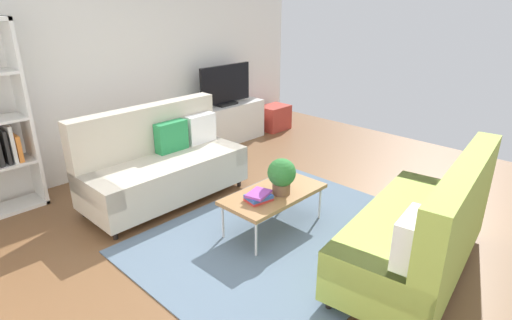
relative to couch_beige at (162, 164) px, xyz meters
name	(u,v)px	position (x,y,z in m)	size (l,w,h in m)	color
ground_plane	(276,229)	(0.39, -1.45, -0.45)	(7.68, 7.68, 0.00)	brown
wall_far	(124,62)	(0.39, 1.35, 1.00)	(6.40, 0.12, 2.90)	white
area_rug	(284,236)	(0.33, -1.62, -0.44)	(2.90, 2.20, 0.01)	slate
couch_beige	(162,164)	(0.00, 0.00, 0.00)	(1.90, 0.85, 1.10)	beige
couch_green	(422,230)	(0.68, -2.84, -0.01)	(1.99, 1.08, 1.10)	#A3BC4C
coffee_table	(274,195)	(0.38, -1.42, -0.05)	(1.10, 0.56, 0.42)	#9E7042
tv_console	(226,124)	(1.91, 1.01, -0.13)	(1.40, 0.44, 0.64)	silver
tv	(226,86)	(1.91, 0.99, 0.51)	(1.00, 0.20, 0.64)	black
storage_trunk	(274,118)	(3.01, 0.91, -0.23)	(0.52, 0.40, 0.44)	#B2382D
potted_plant	(282,175)	(0.41, -1.50, 0.18)	(0.29, 0.29, 0.38)	brown
table_book_0	(259,199)	(0.14, -1.44, -0.01)	(0.24, 0.18, 0.03)	red
table_book_1	(259,197)	(0.14, -1.44, 0.02)	(0.24, 0.18, 0.04)	#3359B2
table_book_2	(259,194)	(0.14, -1.44, 0.05)	(0.24, 0.18, 0.03)	purple
vase_0	(195,105)	(1.33, 1.06, 0.29)	(0.08, 0.08, 0.19)	#33B29E
bottle_0	(206,103)	(1.47, 0.97, 0.31)	(0.05, 0.05, 0.23)	orange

